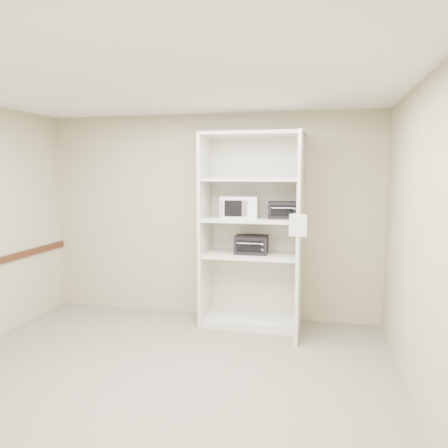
% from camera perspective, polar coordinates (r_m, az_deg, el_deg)
% --- Properties ---
extents(floor, '(4.50, 4.00, 0.01)m').
position_cam_1_polar(floor, '(4.38, -8.76, -19.57)').
color(floor, '#6A665C').
rests_on(floor, ground).
extents(ceiling, '(4.50, 4.00, 0.01)m').
position_cam_1_polar(ceiling, '(4.00, -9.50, 17.65)').
color(ceiling, white).
extents(wall_back, '(4.50, 0.02, 2.70)m').
position_cam_1_polar(wall_back, '(5.86, -1.88, 1.03)').
color(wall_back, '#B7AB8A').
rests_on(wall_back, ground).
extents(wall_right, '(0.02, 4.00, 2.70)m').
position_cam_1_polar(wall_right, '(3.78, 24.53, -2.83)').
color(wall_right, '#B7AB8A').
rests_on(wall_right, ground).
extents(shelving_unit, '(1.24, 0.92, 2.42)m').
position_cam_1_polar(shelving_unit, '(5.47, 4.12, -1.72)').
color(shelving_unit, beige).
rests_on(shelving_unit, floor).
extents(microwave, '(0.48, 0.39, 0.27)m').
position_cam_1_polar(microwave, '(5.43, 2.02, 2.21)').
color(microwave, white).
rests_on(microwave, shelving_unit).
extents(toaster_oven_upper, '(0.39, 0.31, 0.21)m').
position_cam_1_polar(toaster_oven_upper, '(5.43, 7.67, 1.81)').
color(toaster_oven_upper, black).
rests_on(toaster_oven_upper, shelving_unit).
extents(toaster_oven_lower, '(0.42, 0.32, 0.23)m').
position_cam_1_polar(toaster_oven_lower, '(5.51, 3.59, -2.69)').
color(toaster_oven_lower, black).
rests_on(toaster_oven_lower, shelving_unit).
extents(paper_sign, '(0.19, 0.02, 0.24)m').
position_cam_1_polar(paper_sign, '(4.76, 9.63, -0.18)').
color(paper_sign, white).
rests_on(paper_sign, shelving_unit).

